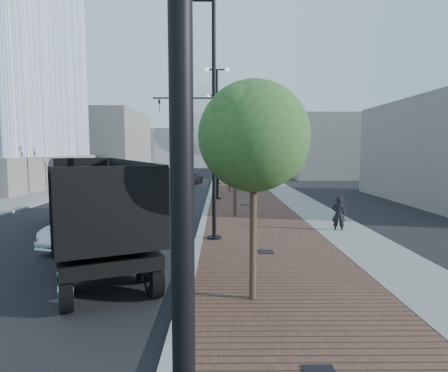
{
  "coord_description": "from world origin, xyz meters",
  "views": [
    {
      "loc": [
        0.86,
        -4.46,
        3.58
      ],
      "look_at": [
        1.0,
        12.0,
        2.0
      ],
      "focal_mm": 29.98,
      "sensor_mm": 36.0,
      "label": 1
    }
  ],
  "objects_px": {
    "dump_truck": "(85,204)",
    "dark_car_mid": "(144,181)",
    "white_sedan": "(93,225)",
    "pedestrian": "(339,214)"
  },
  "relations": [
    {
      "from": "white_sedan",
      "to": "pedestrian",
      "type": "relative_size",
      "value": 2.71
    },
    {
      "from": "white_sedan",
      "to": "pedestrian",
      "type": "bearing_deg",
      "value": 26.24
    },
    {
      "from": "dump_truck",
      "to": "dark_car_mid",
      "type": "relative_size",
      "value": 2.49
    },
    {
      "from": "pedestrian",
      "to": "dump_truck",
      "type": "bearing_deg",
      "value": 20.72
    },
    {
      "from": "white_sedan",
      "to": "dark_car_mid",
      "type": "height_order",
      "value": "dark_car_mid"
    },
    {
      "from": "dump_truck",
      "to": "dark_car_mid",
      "type": "height_order",
      "value": "dump_truck"
    },
    {
      "from": "white_sedan",
      "to": "pedestrian",
      "type": "distance_m",
      "value": 10.19
    },
    {
      "from": "dump_truck",
      "to": "white_sedan",
      "type": "bearing_deg",
      "value": -82.37
    },
    {
      "from": "dark_car_mid",
      "to": "pedestrian",
      "type": "xyz_separation_m",
      "value": [
        12.16,
        -18.3,
        0.07
      ]
    },
    {
      "from": "pedestrian",
      "to": "dark_car_mid",
      "type": "bearing_deg",
      "value": -39.37
    }
  ]
}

